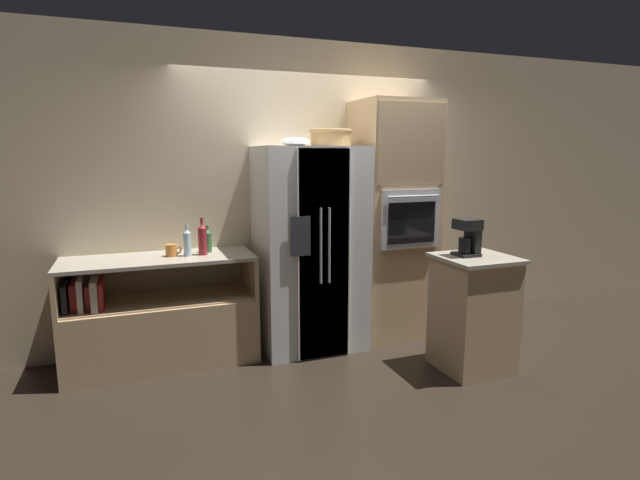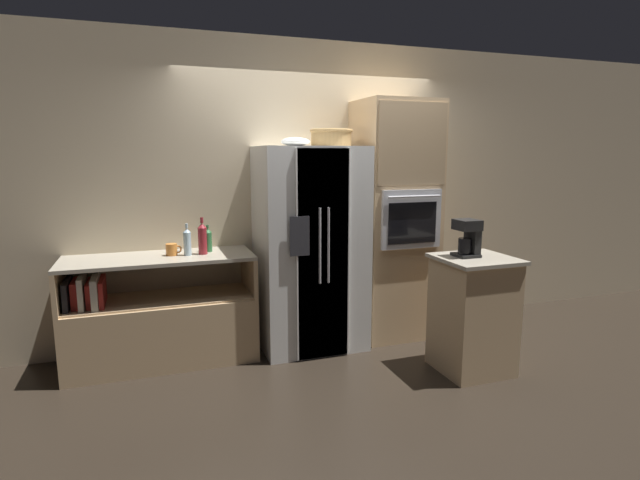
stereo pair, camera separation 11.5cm
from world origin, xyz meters
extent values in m
plane|color=black|center=(0.00, 0.00, 0.00)|extent=(20.00, 20.00, 0.00)
cube|color=beige|center=(0.00, 0.44, 1.40)|extent=(12.00, 0.06, 2.80)
cube|color=tan|center=(-1.43, 0.11, 0.27)|extent=(1.54, 0.60, 0.55)
cube|color=tan|center=(-1.43, 0.11, 0.56)|extent=(1.48, 0.55, 0.02)
cube|color=tan|center=(-2.18, 0.11, 0.72)|extent=(0.04, 0.60, 0.34)
cube|color=tan|center=(-0.68, 0.11, 0.72)|extent=(0.04, 0.60, 0.34)
cube|color=#ADA38E|center=(-1.43, 0.11, 0.90)|extent=(1.54, 0.60, 0.03)
cube|color=black|center=(-2.13, 0.08, 0.68)|extent=(0.04, 0.38, 0.22)
cube|color=#B72D28|center=(-2.07, 0.08, 0.67)|extent=(0.05, 0.29, 0.21)
cube|color=silver|center=(-2.02, 0.08, 0.69)|extent=(0.04, 0.39, 0.25)
cube|color=#B72D28|center=(-1.97, 0.08, 0.66)|extent=(0.04, 0.32, 0.20)
cube|color=silver|center=(-1.92, 0.08, 0.69)|extent=(0.05, 0.44, 0.24)
cube|color=#B72D28|center=(-1.87, 0.08, 0.67)|extent=(0.03, 0.37, 0.21)
cube|color=white|center=(-0.12, 0.07, 0.91)|extent=(0.93, 0.69, 1.83)
cube|color=white|center=(-0.13, -0.29, 0.91)|extent=(0.46, 0.02, 1.79)
cube|color=white|center=(-0.12, -0.29, 0.91)|extent=(0.46, 0.02, 1.79)
cylinder|color=#B2B2B7|center=(-0.16, -0.31, 1.00)|extent=(0.02, 0.02, 0.64)
cylinder|color=#B2B2B7|center=(-0.08, -0.31, 1.00)|extent=(0.02, 0.02, 0.64)
cube|color=#2D2D33|center=(-0.33, -0.30, 1.10)|extent=(0.17, 0.01, 0.33)
cube|color=tan|center=(0.74, 0.10, 1.12)|extent=(0.71, 0.63, 2.25)
cube|color=silver|center=(0.74, -0.23, 1.18)|extent=(0.58, 0.04, 0.53)
cube|color=black|center=(0.74, -0.25, 1.15)|extent=(0.48, 0.01, 0.37)
cylinder|color=#B2B2B7|center=(0.74, -0.27, 1.39)|extent=(0.51, 0.02, 0.02)
cube|color=tan|center=(0.74, -0.22, 1.85)|extent=(0.67, 0.01, 0.72)
cube|color=tan|center=(0.95, -0.90, 0.46)|extent=(0.54, 0.53, 0.92)
cube|color=#ADA38E|center=(0.95, -0.90, 0.94)|extent=(0.58, 0.57, 0.03)
cylinder|color=tan|center=(0.09, 0.09, 1.89)|extent=(0.36, 0.36, 0.14)
torus|color=tan|center=(0.09, 0.09, 1.96)|extent=(0.38, 0.38, 0.03)
ellipsoid|color=white|center=(-0.27, 0.02, 1.86)|extent=(0.25, 0.25, 0.07)
cylinder|color=#33723F|center=(-1.01, 0.20, 1.00)|extent=(0.07, 0.07, 0.17)
cone|color=#33723F|center=(-1.01, 0.20, 1.11)|extent=(0.07, 0.07, 0.04)
cylinder|color=#33723F|center=(-1.01, 0.20, 1.14)|extent=(0.02, 0.02, 0.03)
cylinder|color=silver|center=(-1.20, 0.09, 1.02)|extent=(0.06, 0.06, 0.19)
cone|color=silver|center=(-1.20, 0.09, 1.13)|extent=(0.06, 0.06, 0.03)
cylinder|color=silver|center=(-1.20, 0.09, 1.17)|extent=(0.02, 0.02, 0.04)
cylinder|color=maroon|center=(-1.07, 0.10, 1.03)|extent=(0.07, 0.07, 0.23)
cone|color=maroon|center=(-1.07, 0.10, 1.17)|extent=(0.07, 0.07, 0.04)
cylinder|color=maroon|center=(-1.07, 0.10, 1.21)|extent=(0.03, 0.03, 0.05)
cylinder|color=orange|center=(-1.32, 0.13, 0.97)|extent=(0.09, 0.09, 0.10)
torus|color=orange|center=(-1.27, 0.13, 0.97)|extent=(0.07, 0.01, 0.07)
cube|color=black|center=(0.89, -0.85, 0.96)|extent=(0.17, 0.18, 0.02)
cylinder|color=black|center=(0.88, -0.85, 1.04)|extent=(0.10, 0.10, 0.13)
cube|color=black|center=(0.95, -0.85, 1.10)|extent=(0.06, 0.15, 0.30)
cube|color=black|center=(0.89, -0.85, 1.21)|extent=(0.17, 0.18, 0.08)
camera|label=1|loc=(-1.60, -4.11, 1.77)|focal=28.00mm
camera|label=2|loc=(-1.49, -4.15, 1.77)|focal=28.00mm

